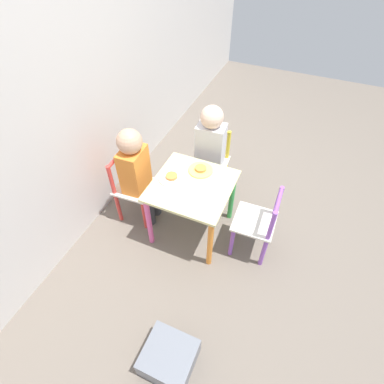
# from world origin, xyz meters

# --- Properties ---
(ground_plane) EXTENTS (6.00, 6.00, 0.00)m
(ground_plane) POSITION_xyz_m (0.00, 0.00, 0.00)
(ground_plane) COLOR #6B6056
(house_wall) EXTENTS (6.00, 0.06, 2.60)m
(house_wall) POSITION_xyz_m (0.00, 0.75, 1.30)
(house_wall) COLOR silver
(house_wall) RESTS_ON ground_plane
(kids_table) EXTENTS (0.50, 0.50, 0.46)m
(kids_table) POSITION_xyz_m (0.00, 0.00, 0.38)
(kids_table) COLOR beige
(kids_table) RESTS_ON ground_plane
(chair_red) EXTENTS (0.27, 0.27, 0.54)m
(chair_red) POSITION_xyz_m (-0.02, 0.45, 0.27)
(chair_red) COLOR silver
(chair_red) RESTS_ON ground_plane
(chair_yellow) EXTENTS (0.28, 0.28, 0.54)m
(chair_yellow) POSITION_xyz_m (0.45, 0.04, 0.27)
(chair_yellow) COLOR silver
(chair_yellow) RESTS_ON ground_plane
(chair_purple) EXTENTS (0.27, 0.27, 0.54)m
(chair_purple) POSITION_xyz_m (0.01, -0.45, 0.27)
(chair_purple) COLOR silver
(chair_purple) RESTS_ON ground_plane
(child_back) EXTENTS (0.21, 0.22, 0.77)m
(child_back) POSITION_xyz_m (-0.02, 0.39, 0.46)
(child_back) COLOR #38383D
(child_back) RESTS_ON ground_plane
(child_right) EXTENTS (0.22, 0.21, 0.79)m
(child_right) POSITION_xyz_m (0.39, 0.03, 0.47)
(child_right) COLOR #4C608E
(child_right) RESTS_ON ground_plane
(plate_back) EXTENTS (0.17, 0.17, 0.03)m
(plate_back) POSITION_xyz_m (0.00, 0.14, 0.47)
(plate_back) COLOR white
(plate_back) RESTS_ON kids_table
(plate_right) EXTENTS (0.16, 0.16, 0.03)m
(plate_right) POSITION_xyz_m (0.14, 0.00, 0.47)
(plate_right) COLOR #EADB66
(plate_right) RESTS_ON kids_table
(storage_bin) EXTENTS (0.25, 0.26, 0.15)m
(storage_bin) POSITION_xyz_m (-0.87, -0.25, 0.07)
(storage_bin) COLOR slate
(storage_bin) RESTS_ON ground_plane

